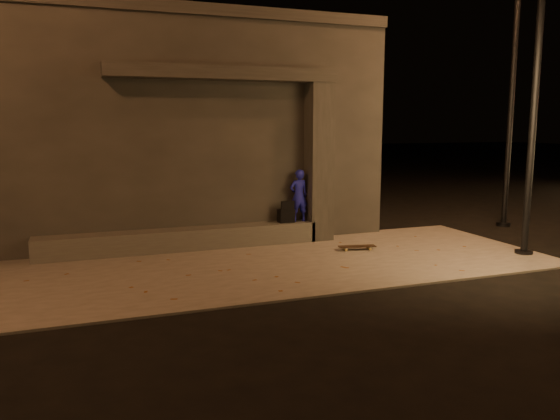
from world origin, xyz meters
name	(u,v)px	position (x,y,z in m)	size (l,w,h in m)	color
ground	(317,294)	(0.00, 0.00, 0.00)	(120.00, 120.00, 0.00)	black
sidewalk	(276,263)	(0.00, 2.00, 0.02)	(11.00, 4.40, 0.04)	#656059
building	(180,128)	(-1.00, 6.49, 2.61)	(9.00, 5.10, 5.22)	#33302E
ledge	(183,239)	(-1.50, 3.75, 0.27)	(6.00, 0.55, 0.45)	#514E49
column	(319,163)	(1.70, 3.75, 1.84)	(0.55, 0.55, 3.60)	#33302E
canopy	(224,73)	(-0.50, 3.80, 3.78)	(5.00, 0.70, 0.28)	#33302E
skateboarder	(299,196)	(1.20, 3.75, 1.09)	(0.44, 0.29, 1.20)	#1B1DB4
backpack	(286,215)	(0.89, 3.75, 0.66)	(0.36, 0.24, 0.50)	black
skateboard	(357,247)	(2.01, 2.40, 0.11)	(0.83, 0.35, 0.09)	black
street_lamp_0	(539,39)	(5.14, 0.92, 4.37)	(0.36, 0.36, 7.75)	black
street_lamp_2	(514,67)	(7.16, 3.71, 4.19)	(0.36, 0.36, 7.40)	black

